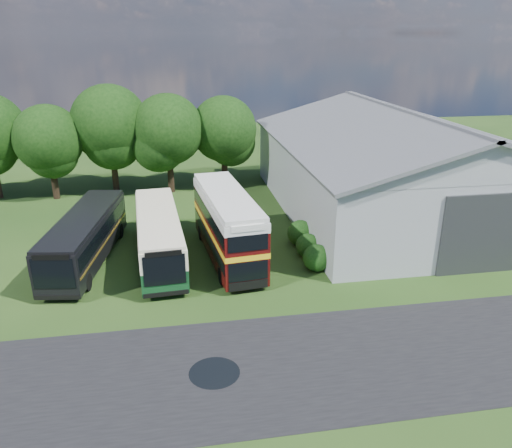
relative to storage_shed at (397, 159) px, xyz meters
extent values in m
plane|color=#1B3811|center=(-15.00, -15.98, -4.17)|extent=(120.00, 120.00, 0.00)
cube|color=black|center=(-12.00, -18.98, -4.17)|extent=(60.00, 8.00, 0.02)
cylinder|color=black|center=(-16.50, -18.98, -4.17)|extent=(2.20, 2.20, 0.01)
cube|color=gray|center=(0.00, 0.02, -1.42)|extent=(18.00, 24.00, 5.50)
cube|color=#2D3033|center=(0.00, -12.06, -1.67)|extent=(5.20, 0.18, 5.00)
cylinder|color=black|center=(-28.00, 7.52, -2.64)|extent=(0.56, 0.56, 3.06)
sphere|color=black|center=(-28.00, 7.52, 1.10)|extent=(5.78, 5.78, 5.78)
cylinder|color=black|center=(-23.00, 8.82, -2.37)|extent=(0.56, 0.56, 3.60)
sphere|color=black|center=(-23.00, 8.82, 2.03)|extent=(6.80, 6.80, 6.80)
cylinder|color=black|center=(-18.00, 7.82, -2.51)|extent=(0.56, 0.56, 3.31)
sphere|color=black|center=(-18.00, 7.82, 1.54)|extent=(6.26, 6.26, 6.26)
cylinder|color=black|center=(-13.00, 8.62, -2.58)|extent=(0.56, 0.56, 3.17)
sphere|color=black|center=(-13.00, 8.62, 1.29)|extent=(5.98, 5.98, 5.98)
sphere|color=#194714|center=(-9.40, -9.98, -4.17)|extent=(1.70, 1.70, 1.70)
sphere|color=#194714|center=(-9.40, -7.98, -4.17)|extent=(1.60, 1.60, 1.60)
sphere|color=#194714|center=(-9.40, -5.98, -4.17)|extent=(1.80, 1.80, 1.80)
cube|color=#103D1D|center=(-18.88, -6.87, -2.47)|extent=(3.35, 11.35, 2.79)
cube|color=#420A09|center=(-14.56, -7.36, -1.82)|extent=(3.68, 10.41, 4.08)
cube|color=black|center=(-23.43, -6.39, -2.49)|extent=(4.17, 11.35, 2.76)
camera|label=1|loc=(-17.69, -36.67, 9.43)|focal=35.00mm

